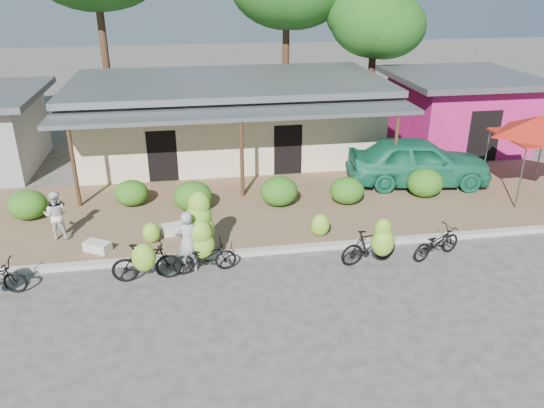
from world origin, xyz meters
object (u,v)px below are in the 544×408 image
Objects in this scene: red_canopy at (539,126)px; sack_far at (97,247)px; vendor at (187,242)px; bystander at (56,215)px; bike_right at (373,244)px; sack_near at (176,228)px; bike_left at (146,261)px; teal_van at (418,161)px; bike_far_right at (437,243)px; tree_near_right at (371,19)px; bike_center at (202,239)px.

red_canopy is 15.00m from sack_far.
vendor reaches higher than bystander.
bike_right is 2.10× the size of sack_near.
vendor reaches higher than bike_left.
teal_van reaches higher than sack_near.
bike_far_right is 9.67m from sack_far.
sack_far is at bearing -160.58° from sack_near.
tree_near_right is at bearing 45.05° from sack_far.
red_canopy is 4.67× the size of sack_far.
bike_far_right is at bearing 172.84° from vendor.
bike_right is at bearing -92.44° from bike_left.
tree_near_right is 3.30× the size of bike_center.
bike_center is at bearing -21.27° from sack_far.
bike_center reaches higher than bystander.
tree_near_right is 8.28× the size of sack_near.
sack_near is at bearing -85.36° from vendor.
bike_far_right is at bearing -99.87° from tree_near_right.
vendor is 1.19× the size of bystander.
bike_far_right is (8.03, 0.06, -0.19)m from bike_left.
sack_far is at bearing 63.33° from bike_center.
red_canopy is at bearing -74.25° from tree_near_right.
bystander is (-2.73, 2.79, 0.23)m from bike_left.
bike_center is at bearing 161.11° from bystander.
sack_far is 0.50× the size of bystander.
red_canopy is 1.95× the size of bike_far_right.
bike_center reaches higher than sack_far.
bystander is (-3.81, 2.39, -0.02)m from vendor.
bike_right is 6.47m from teal_van.
bike_right is 7.80m from sack_far.
bystander is at bearing 60.39° from bike_right.
teal_van is (3.60, 5.36, 0.33)m from bike_right.
vendor is (1.08, 0.39, 0.26)m from bike_left.
bystander is at bearing 56.98° from bike_center.
sack_near is 0.48× the size of vendor.
bike_right is 0.99× the size of bike_far_right.
teal_van reaches higher than bystander.
sack_near is 9.36m from teal_van.
sack_near is 0.16× the size of teal_van.
bike_center is 1.20× the size of vendor.
bike_right is at bearing 73.75° from bike_far_right.
teal_van reaches higher than vendor.
sack_near is 0.57× the size of bystander.
tree_near_right is 3.95× the size of vendor.
bike_left is at bearing -106.35° from sack_near.
bike_center reaches higher than bike_left.
bike_far_right is at bearing -100.07° from bike_center.
bike_center reaches higher than teal_van.
bike_far_right is 11.11m from bystander.
bike_right reaches higher than sack_far.
bike_center is 2.84× the size of sack_far.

